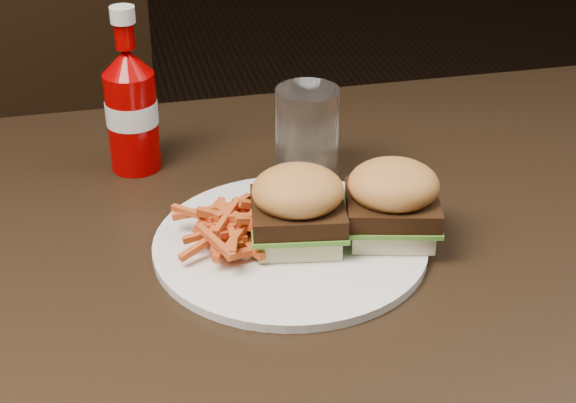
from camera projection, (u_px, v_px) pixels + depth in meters
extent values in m
cube|color=black|center=(262.00, 267.00, 0.91)|extent=(1.20, 0.80, 0.04)
cube|color=black|center=(26.00, 193.00, 1.66)|extent=(0.51, 0.51, 0.04)
cylinder|color=white|center=(290.00, 244.00, 0.90)|extent=(0.28, 0.28, 0.01)
cube|color=beige|center=(298.00, 233.00, 0.89)|extent=(0.09, 0.09, 0.02)
cube|color=beige|center=(391.00, 226.00, 0.90)|extent=(0.10, 0.09, 0.02)
cylinder|color=#980001|center=(133.00, 121.00, 1.03)|extent=(0.08, 0.08, 0.12)
cylinder|color=white|center=(307.00, 136.00, 1.01)|extent=(0.09, 0.09, 0.11)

